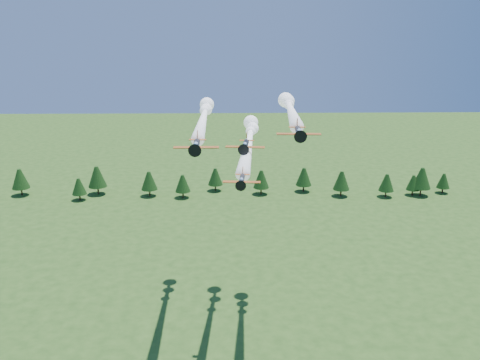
{
  "coord_description": "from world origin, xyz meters",
  "views": [
    {
      "loc": [
        -3.95,
        -92.83,
        69.22
      ],
      "look_at": [
        -2.02,
        0.0,
        40.57
      ],
      "focal_mm": 40.0,
      "sensor_mm": 36.0,
      "label": 1
    }
  ],
  "objects_px": {
    "plane_lead": "(249,140)",
    "plane_left": "(204,117)",
    "plane_right": "(290,108)",
    "plane_slot": "(245,145)"
  },
  "relations": [
    {
      "from": "plane_left",
      "to": "plane_slot",
      "type": "xyz_separation_m",
      "value": [
        9.03,
        -20.71,
        -1.7
      ]
    },
    {
      "from": "plane_lead",
      "to": "plane_right",
      "type": "relative_size",
      "value": 1.21
    },
    {
      "from": "plane_right",
      "to": "plane_slot",
      "type": "height_order",
      "value": "plane_right"
    },
    {
      "from": "plane_lead",
      "to": "plane_slot",
      "type": "height_order",
      "value": "plane_slot"
    },
    {
      "from": "plane_lead",
      "to": "plane_right",
      "type": "bearing_deg",
      "value": 18.56
    },
    {
      "from": "plane_right",
      "to": "plane_slot",
      "type": "relative_size",
      "value": 5.3
    },
    {
      "from": "plane_lead",
      "to": "plane_right",
      "type": "distance_m",
      "value": 11.51
    },
    {
      "from": "plane_lead",
      "to": "plane_left",
      "type": "distance_m",
      "value": 13.07
    },
    {
      "from": "plane_right",
      "to": "plane_lead",
      "type": "bearing_deg",
      "value": -163.05
    },
    {
      "from": "plane_left",
      "to": "plane_right",
      "type": "xyz_separation_m",
      "value": [
        19.49,
        -4.79,
        2.75
      ]
    }
  ]
}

